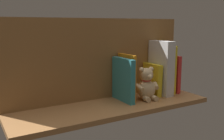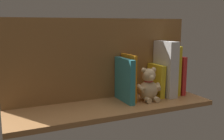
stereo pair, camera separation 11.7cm
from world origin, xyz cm
name	(u,v)px [view 2 (the right image)]	position (x,y,z in cm)	size (l,w,h in cm)	color
ground_plane	(112,107)	(0.00, 0.00, -1.10)	(94.92, 28.85, 2.20)	#9E6B3D
shelf_back_panel	(102,59)	(0.00, -12.18, 19.83)	(94.92, 1.50, 39.67)	olive
book_0	(177,75)	(-40.46, -4.66, 10.05)	(2.31, 12.74, 20.10)	red
book_1	(172,70)	(-36.82, -4.78, 12.83)	(3.15, 12.49, 25.67)	yellow
dictionary_thick_white	(165,69)	(-31.75, -3.29, 14.16)	(5.17, 15.27, 28.32)	silver
book_2	(156,80)	(-26.88, -4.43, 8.23)	(2.72, 13.19, 16.47)	yellow
teddy_bear	(149,86)	(-19.21, 0.85, 7.12)	(13.09, 10.87, 16.18)	#D1B284
book_3	(129,77)	(-10.69, -4.01, 11.24)	(1.53, 14.03, 22.48)	orange
book_4	(124,80)	(-7.74, -2.60, 10.46)	(2.55, 16.86, 20.91)	teal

